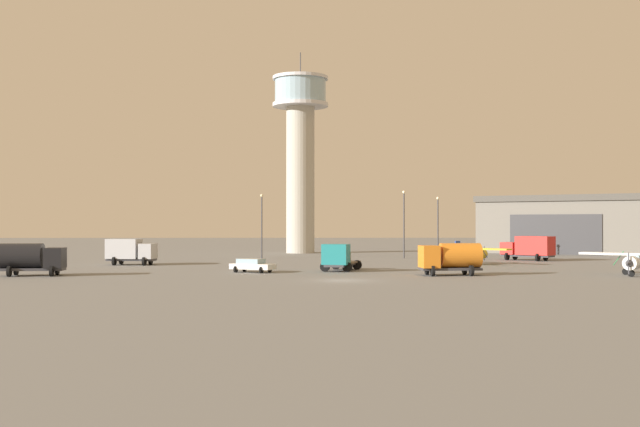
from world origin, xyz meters
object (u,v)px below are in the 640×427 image
Objects in this scene: truck_box_red at (529,247)px; truck_flatbed_teal at (339,258)px; airplane_yellow at (471,253)px; truck_box_silver at (130,251)px; airplane_white at (638,260)px; light_post_north at (438,221)px; truck_fuel_tanker_black at (31,258)px; light_post_east at (404,218)px; control_tower at (300,143)px; car_white at (252,265)px; truck_fuel_tanker_orange at (451,257)px; light_post_west at (262,220)px.

truck_box_red reaches higher than truck_flatbed_teal.
airplane_yellow is 1.40× the size of truck_box_silver.
airplane_yellow is at bearing -114.95° from airplane_white.
airplane_yellow is 21.03m from light_post_north.
airplane_white is 56.95m from truck_fuel_tanker_black.
light_post_east is (39.52, 36.52, 3.91)m from truck_fuel_tanker_black.
airplane_white is (32.06, -56.76, -16.66)m from control_tower.
car_white is (-4.58, -51.50, -17.35)m from control_tower.
truck_fuel_tanker_orange reaches higher than airplane_yellow.
light_post_north is (-10.22, 11.02, 3.47)m from truck_box_red.
truck_fuel_tanker_orange is 0.65× the size of light_post_west.
truck_flatbed_teal is 12.26m from truck_fuel_tanker_orange.
control_tower is at bearing 112.60° from car_white.
light_post_north reaches higher than truck_box_silver.
truck_fuel_tanker_black is at bearing -60.17° from truck_flatbed_teal.
truck_fuel_tanker_black is (-55.19, -29.49, -0.06)m from truck_box_red.
truck_box_red is 0.69× the size of light_post_east.
truck_box_silver reaches higher than truck_fuel_tanker_orange.
airplane_white reaches higher than truck_fuel_tanker_orange.
truck_fuel_tanker_black is at bearing -137.99° from light_post_north.
control_tower is at bearing 70.01° from truck_box_silver.
airplane_yellow is at bearing -70.53° from light_post_east.
truck_box_silver is at bearing -152.08° from light_post_north.
airplane_white reaches higher than truck_box_silver.
airplane_yellow is 49.56m from truck_fuel_tanker_black.
truck_fuel_tanker_black reaches higher than truck_flatbed_teal.
truck_flatbed_teal is (-27.90, 7.00, -0.09)m from airplane_white.
airplane_yellow is at bearing 89.88° from truck_box_red.
car_white is (-36.64, 5.26, -0.70)m from airplane_white.
truck_box_red is 36.52m from light_post_west.
light_post_north is at bearing -102.49° from truck_fuel_tanker_orange.
airplane_yellow is at bearing 19.24° from truck_fuel_tanker_black.
truck_fuel_tanker_orange is at bearing -21.35° from truck_box_silver.
truck_box_red is 34.77m from truck_flatbed_teal.
car_white is at bearing -95.08° from control_tower.
car_white is (-25.11, -15.00, -0.59)m from airplane_yellow.
truck_flatbed_teal is at bearing -19.68° from truck_box_silver.
truck_box_silver is at bearing -34.13° from truck_fuel_tanker_orange.
truck_box_silver reaches higher than truck_flatbed_teal.
airplane_white is 23.31m from airplane_yellow.
truck_box_red is 62.57m from truck_fuel_tanker_black.
control_tower is 4.67× the size of truck_flatbed_teal.
truck_box_red is (9.77, 9.65, 0.41)m from airplane_yellow.
control_tower is 28.64m from light_post_north.
truck_box_silver is (-51.94, 19.75, 0.25)m from airplane_white.
truck_fuel_tanker_orange is (-17.65, 0.28, 0.27)m from airplane_white.
light_post_east is (10.47, 29.95, 4.25)m from truck_flatbed_teal.
light_post_east reaches higher than light_post_west.
airplane_yellow is 29.26m from car_white.
control_tower reaches higher than airplane_white.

